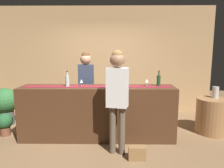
{
  "coord_description": "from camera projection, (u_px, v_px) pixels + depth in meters",
  "views": [
    {
      "loc": [
        0.34,
        -4.06,
        1.76
      ],
      "look_at": [
        0.29,
        0.0,
        1.1
      ],
      "focal_mm": 34.27,
      "sensor_mm": 36.0,
      "label": 1
    }
  ],
  "objects": [
    {
      "name": "ground_plane",
      "position": [
        98.0,
        138.0,
        4.3
      ],
      "size": [
        10.0,
        10.0,
        0.0
      ],
      "primitive_type": "plane",
      "color": "brown"
    },
    {
      "name": "back_wall",
      "position": [
        103.0,
        60.0,
        5.94
      ],
      "size": [
        6.0,
        0.12,
        2.9
      ],
      "primitive_type": "cube",
      "color": "tan",
      "rests_on": "ground"
    },
    {
      "name": "bar_counter",
      "position": [
        98.0,
        113.0,
        4.21
      ],
      "size": [
        2.99,
        0.6,
        1.05
      ],
      "primitive_type": "cube",
      "color": "#472B19",
      "rests_on": "ground"
    },
    {
      "name": "counter_runner_cloth",
      "position": [
        97.0,
        86.0,
        4.13
      ],
      "size": [
        2.84,
        0.28,
        0.01
      ],
      "primitive_type": "cube",
      "color": "maroon",
      "rests_on": "bar_counter"
    },
    {
      "name": "wine_bottle_green",
      "position": [
        159.0,
        80.0,
        4.16
      ],
      "size": [
        0.07,
        0.07,
        0.3
      ],
      "color": "#194723",
      "rests_on": "bar_counter"
    },
    {
      "name": "wine_bottle_clear",
      "position": [
        67.0,
        81.0,
        4.1
      ],
      "size": [
        0.07,
        0.07,
        0.3
      ],
      "color": "#B2C6C1",
      "rests_on": "bar_counter"
    },
    {
      "name": "wine_glass_near_customer",
      "position": [
        147.0,
        81.0,
        4.14
      ],
      "size": [
        0.07,
        0.07,
        0.14
      ],
      "color": "silver",
      "rests_on": "bar_counter"
    },
    {
      "name": "wine_glass_mid_counter",
      "position": [
        81.0,
        81.0,
        4.09
      ],
      "size": [
        0.07,
        0.07,
        0.14
      ],
      "color": "silver",
      "rests_on": "bar_counter"
    },
    {
      "name": "bartender",
      "position": [
        86.0,
        82.0,
        4.7
      ],
      "size": [
        0.36,
        0.24,
        1.7
      ],
      "rotation": [
        0.0,
        0.0,
        3.27
      ],
      "color": "#26262B",
      "rests_on": "ground"
    },
    {
      "name": "customer_sipping",
      "position": [
        117.0,
        91.0,
        3.49
      ],
      "size": [
        0.38,
        0.28,
        1.75
      ],
      "rotation": [
        0.0,
        0.0,
        -0.24
      ],
      "color": "brown",
      "rests_on": "ground"
    },
    {
      "name": "round_side_table",
      "position": [
        213.0,
        116.0,
        4.51
      ],
      "size": [
        0.68,
        0.68,
        0.74
      ],
      "primitive_type": "cylinder",
      "color": "#996B42",
      "rests_on": "ground"
    },
    {
      "name": "vase_on_side_table",
      "position": [
        215.0,
        92.0,
        4.51
      ],
      "size": [
        0.13,
        0.13,
        0.24
      ],
      "primitive_type": "cylinder",
      "color": "#B7B2A8",
      "rests_on": "round_side_table"
    },
    {
      "name": "potted_plant_tall",
      "position": [
        5.0,
        104.0,
        4.99
      ],
      "size": [
        0.59,
        0.59,
        0.87
      ],
      "color": "#4C4C51",
      "rests_on": "ground"
    },
    {
      "name": "potted_plant_small",
      "position": [
        5.0,
        123.0,
        4.37
      ],
      "size": [
        0.32,
        0.32,
        0.47
      ],
      "color": "brown",
      "rests_on": "ground"
    },
    {
      "name": "handbag",
      "position": [
        137.0,
        153.0,
        3.43
      ],
      "size": [
        0.28,
        0.14,
        0.22
      ],
      "primitive_type": "cube",
      "color": "olive",
      "rests_on": "ground"
    }
  ]
}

